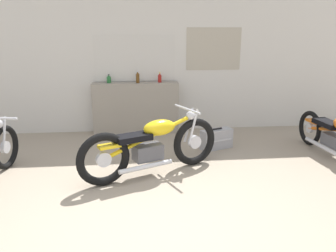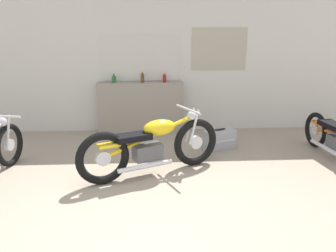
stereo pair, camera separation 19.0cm
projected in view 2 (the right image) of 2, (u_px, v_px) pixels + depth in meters
name	position (u px, v px, depth m)	size (l,w,h in m)	color
ground_plane	(149.00, 233.00, 3.25)	(24.00, 24.00, 0.00)	gray
wall_back	(149.00, 60.00, 6.39)	(10.00, 0.07, 2.80)	silver
sill_counter	(141.00, 108.00, 6.45)	(1.66, 0.28, 1.00)	gray
bottle_leftmost	(114.00, 79.00, 6.30)	(0.08, 0.08, 0.16)	#23662D
bottle_left_center	(142.00, 77.00, 6.27)	(0.07, 0.07, 0.23)	#5B3814
bottle_center	(164.00, 78.00, 6.33)	(0.07, 0.07, 0.19)	maroon
motorcycle_yellow	(152.00, 145.00, 4.51)	(1.98, 1.01, 0.89)	black
hard_case_silver	(219.00, 140.00, 5.56)	(0.59, 0.39, 0.36)	#9E9EA3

